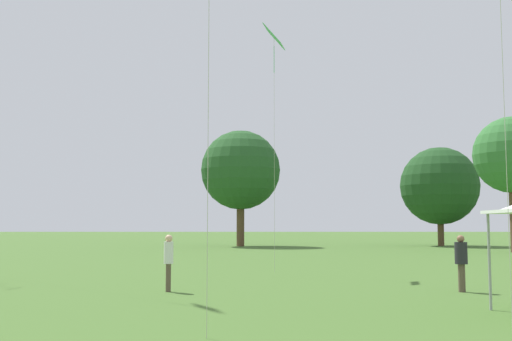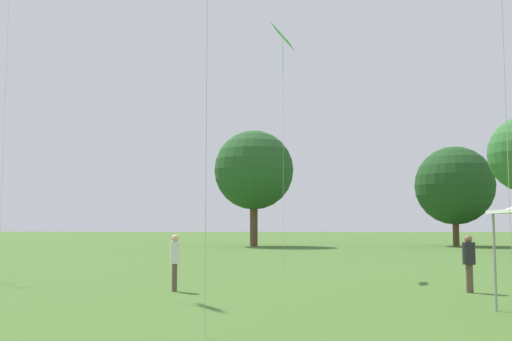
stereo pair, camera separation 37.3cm
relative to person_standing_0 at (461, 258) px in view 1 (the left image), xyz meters
The scene contains 6 objects.
person_standing_0 is the anchor object (origin of this frame).
person_standing_1 9.44m from the person_standing_0, behind, with size 0.39×0.39×1.83m.
kite_6 13.42m from the person_standing_0, 127.51° to the left, with size 1.09×1.42×11.28m.
distant_tree_0 39.69m from the person_standing_0, 101.95° to the left, with size 7.68×7.68×11.19m.
distant_tree_1 40.83m from the person_standing_0, 73.75° to the left, with size 7.57×7.57×9.64m.
distant_tree_2 30.04m from the person_standing_0, 63.45° to the left, with size 5.90×5.90×10.41m.
Camera 1 is at (0.11, -4.09, 2.20)m, focal length 42.00 mm.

